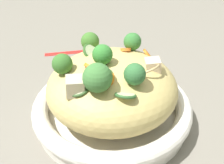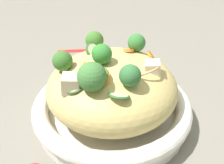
{
  "view_description": "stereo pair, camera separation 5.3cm",
  "coord_description": "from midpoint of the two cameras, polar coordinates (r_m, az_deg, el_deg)",
  "views": [
    {
      "loc": [
        0.02,
        0.45,
        0.39
      ],
      "look_at": [
        0.0,
        0.0,
        0.09
      ],
      "focal_mm": 43.37,
      "sensor_mm": 36.0,
      "label": 1
    },
    {
      "loc": [
        -0.03,
        0.44,
        0.39
      ],
      "look_at": [
        0.0,
        0.0,
        0.09
      ],
      "focal_mm": 43.37,
      "sensor_mm": 36.0,
      "label": 2
    }
  ],
  "objects": [
    {
      "name": "carrot_coins",
      "position": [
        0.51,
        1.4,
        3.58
      ],
      "size": [
        0.2,
        0.15,
        0.04
      ],
      "color": "orange",
      "rests_on": "serving_bowl"
    },
    {
      "name": "ground_plane",
      "position": [
        0.59,
        2.61,
        -7.78
      ],
      "size": [
        3.0,
        3.0,
        0.0
      ],
      "primitive_type": "plane",
      "color": "slate"
    },
    {
      "name": "chopsticks_pair",
      "position": [
        0.86,
        -2.91,
        6.77
      ],
      "size": [
        0.2,
        0.05,
        0.01
      ],
      "color": "red",
      "rests_on": "ground_plane"
    },
    {
      "name": "broccoli_florets",
      "position": [
        0.49,
        0.74,
        4.49
      ],
      "size": [
        0.19,
        0.21,
        0.06
      ],
      "color": "#99C275",
      "rests_on": "serving_bowl"
    },
    {
      "name": "chicken_chunks",
      "position": [
        0.47,
        1.23,
        0.87
      ],
      "size": [
        0.17,
        0.09,
        0.03
      ],
      "color": "beige",
      "rests_on": "serving_bowl"
    },
    {
      "name": "serving_bowl",
      "position": [
        0.57,
        2.67,
        -5.71
      ],
      "size": [
        0.33,
        0.33,
        0.05
      ],
      "color": "white",
      "rests_on": "ground_plane"
    },
    {
      "name": "noodle_heap",
      "position": [
        0.54,
        2.84,
        -1.18
      ],
      "size": [
        0.26,
        0.26,
        0.13
      ],
      "color": "tan",
      "rests_on": "serving_bowl"
    },
    {
      "name": "zucchini_slices",
      "position": [
        0.48,
        -0.51,
        1.25
      ],
      "size": [
        0.13,
        0.18,
        0.04
      ],
      "color": "beige",
      "rests_on": "serving_bowl"
    }
  ]
}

